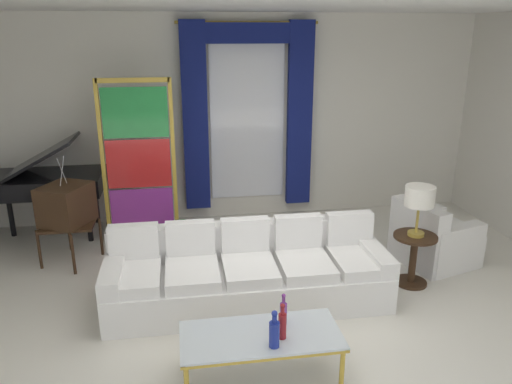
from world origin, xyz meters
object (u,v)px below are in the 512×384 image
stained_glass_divider (139,167)px  peacock_figurine (183,238)px  coffee_table (261,338)px  armchair_white (432,241)px  table_lamp_brass (420,198)px  round_side_table (413,255)px  couch_white_long (247,273)px  grand_piano (47,179)px  vintage_tv (66,207)px  bottle_amber_squat (282,324)px  bottle_crystal_tall (283,312)px  bottle_blue_decanter (274,332)px

stained_glass_divider → peacock_figurine: bearing=-42.9°
coffee_table → armchair_white: 3.03m
peacock_figurine → table_lamp_brass: size_ratio=1.05×
round_side_table → table_lamp_brass: size_ratio=1.04×
peacock_figurine → table_lamp_brass: (2.55, -1.22, 0.81)m
stained_glass_divider → couch_white_long: bearing=-55.9°
armchair_white → grand_piano: (-4.84, 1.71, 0.51)m
round_side_table → couch_white_long: bearing=-178.7°
coffee_table → table_lamp_brass: 2.45m
vintage_tv → table_lamp_brass: vintage_tv is taller
armchair_white → bottle_amber_squat: bearing=-140.8°
coffee_table → stained_glass_divider: 3.27m
bottle_crystal_tall → peacock_figurine: bearing=108.5°
couch_white_long → round_side_table: size_ratio=4.91×
stained_glass_divider → peacock_figurine: size_ratio=3.67×
couch_white_long → table_lamp_brass: size_ratio=5.13×
bottle_amber_squat → grand_piano: size_ratio=0.21×
bottle_blue_decanter → stained_glass_divider: 3.43m
bottle_crystal_tall → table_lamp_brass: 2.17m
bottle_crystal_tall → grand_piano: size_ratio=0.19×
couch_white_long → vintage_tv: (-2.03, 1.25, 0.42)m
stained_glass_divider → table_lamp_brass: stained_glass_divider is taller
bottle_crystal_tall → bottle_amber_squat: 0.21m
bottle_crystal_tall → grand_piano: 4.27m
armchair_white → table_lamp_brass: bearing=-135.2°
bottle_amber_squat → armchair_white: size_ratio=0.31×
coffee_table → round_side_table: size_ratio=2.20×
couch_white_long → stained_glass_divider: bearing=124.1°
bottle_crystal_tall → round_side_table: (1.75, 1.18, -0.17)m
peacock_figurine → table_lamp_brass: bearing=-25.5°
coffee_table → armchair_white: (2.45, 1.79, -0.09)m
table_lamp_brass → round_side_table: bearing=90.0°
table_lamp_brass → peacock_figurine: bearing=154.5°
bottle_blue_decanter → bottle_crystal_tall: size_ratio=1.13×
bottle_amber_squat → grand_piano: 4.40m
bottle_blue_decanter → armchair_white: size_ratio=0.31×
bottle_blue_decanter → armchair_white: (2.37, 1.97, -0.25)m
couch_white_long → bottle_amber_squat: bearing=-86.1°
bottle_blue_decanter → bottle_crystal_tall: 0.33m
bottle_blue_decanter → table_lamp_brass: table_lamp_brass is taller
peacock_figurine → grand_piano: 2.13m
bottle_amber_squat → vintage_tv: size_ratio=0.23×
couch_white_long → peacock_figurine: bearing=117.6°
bottle_crystal_tall → coffee_table: bearing=-149.9°
coffee_table → bottle_blue_decanter: size_ratio=4.12×
peacock_figurine → round_side_table: size_ratio=1.01×
bottle_crystal_tall → stained_glass_divider: 3.21m
coffee_table → bottle_blue_decanter: (0.08, -0.18, 0.16)m
bottle_blue_decanter → bottle_amber_squat: (0.08, 0.10, -0.00)m
bottle_amber_squat → vintage_tv: vintage_tv is taller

